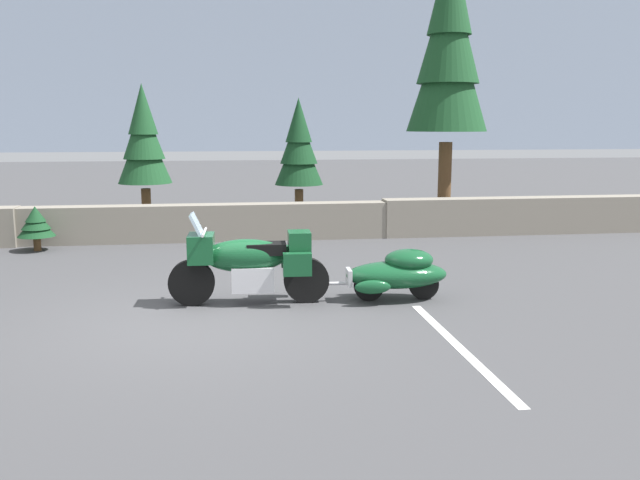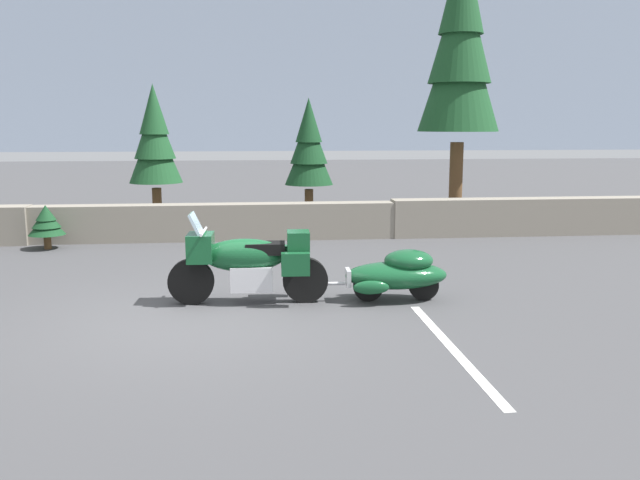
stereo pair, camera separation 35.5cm
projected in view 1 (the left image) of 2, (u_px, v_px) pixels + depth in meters
ground_plane at (198, 321)px, 8.99m from camera, size 80.00×80.00×0.00m
stone_guard_wall at (208, 222)px, 15.02m from camera, size 24.00×0.63×0.86m
distant_ridgeline at (221, 87)px, 101.58m from camera, size 240.00×80.00×16.00m
touring_motorcycle at (249, 262)px, 9.73m from camera, size 2.31×0.79×1.33m
car_shaped_trailer at (397, 273)px, 9.98m from camera, size 2.21×0.80×0.76m
pine_tree_tall at (449, 44)px, 17.19m from camera, size 2.06×2.06×7.29m
pine_tree_secondary at (299, 146)px, 17.05m from camera, size 1.22×1.22×3.22m
pine_tree_far_right at (144, 139)px, 16.29m from camera, size 1.29×1.29×3.53m
pine_sapling_near at (36, 223)px, 13.83m from camera, size 0.75×0.75×0.92m
parking_stripe_marker at (458, 346)px, 7.94m from camera, size 0.12×3.60×0.01m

